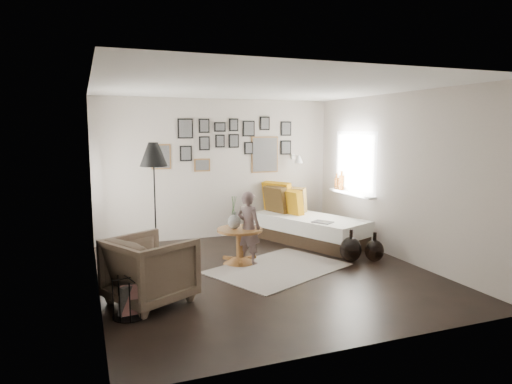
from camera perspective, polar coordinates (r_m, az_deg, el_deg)
name	(u,v)px	position (r m, az deg, el deg)	size (l,w,h in m)	color
ground	(265,273)	(6.62, 1.16, -10.05)	(4.80, 4.80, 0.00)	black
wall_back	(217,169)	(8.61, -4.84, 2.91)	(4.50, 4.50, 0.00)	#AEA498
wall_front	(365,211)	(4.24, 13.48, -2.32)	(4.50, 4.50, 0.00)	#AEA498
wall_left	(94,190)	(5.89, -19.55, 0.23)	(4.80, 4.80, 0.00)	#AEA498
wall_right	(398,177)	(7.48, 17.37, 1.85)	(4.80, 4.80, 0.00)	#AEA498
ceiling	(266,87)	(6.33, 1.22, 12.97)	(4.80, 4.80, 0.00)	white
door_left	(94,197)	(7.11, -19.59, -0.58)	(0.00, 2.14, 2.14)	white
window_right	(347,190)	(8.57, 11.34, 0.29)	(0.15, 1.32, 1.30)	white
gallery_wall	(232,145)	(8.65, -3.00, 5.89)	(2.74, 0.03, 1.08)	brown
wall_sconce	(298,159)	(8.91, 5.28, 4.11)	(0.18, 0.36, 0.16)	white
rug	(278,268)	(6.81, 2.78, -9.51)	(1.91, 1.34, 0.01)	beige
pedestal_table	(240,247)	(7.00, -2.04, -6.92)	(0.69, 0.69, 0.54)	brown
vase	(234,219)	(6.90, -2.74, -3.37)	(0.20, 0.20, 0.49)	black
candles	(247,220)	(6.94, -1.19, -3.51)	(0.12, 0.12, 0.26)	black
daybed	(307,224)	(8.38, 6.42, -4.03)	(1.65, 2.28, 1.04)	black
magazine_on_daybed	(323,222)	(7.77, 8.32, -3.74)	(0.23, 0.32, 0.02)	black
armchair	(150,270)	(5.57, -13.06, -9.43)	(0.85, 0.87, 0.80)	brown
armchair_cushion	(152,261)	(5.60, -12.85, -8.46)	(0.36, 0.36, 0.09)	beige
floor_lamp	(154,159)	(7.19, -12.68, 4.07)	(0.43, 0.43, 1.84)	black
magazine_basket	(129,298)	(5.28, -15.57, -12.61)	(0.43, 0.43, 0.44)	black
demijohn_large	(351,249)	(7.25, 11.75, -7.03)	(0.34, 0.34, 0.51)	black
demijohn_small	(374,250)	(7.35, 14.57, -7.09)	(0.30, 0.30, 0.46)	black
child	(249,228)	(6.92, -0.94, -4.49)	(0.41, 0.27, 1.12)	brown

